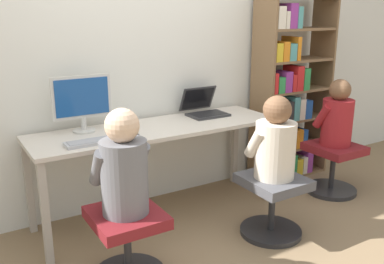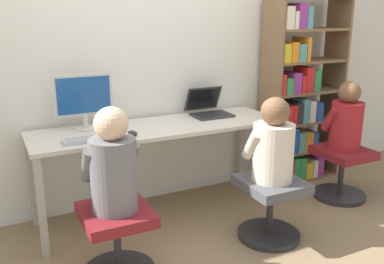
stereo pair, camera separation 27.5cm
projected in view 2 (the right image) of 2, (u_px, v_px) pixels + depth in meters
The scene contains 14 objects.
ground_plane at pixel (175, 229), 3.29m from camera, with size 14.00×14.00×0.00m, color #846B4C.
wall_back at pixel (141, 51), 3.50m from camera, with size 10.00×0.05×2.60m.
desk at pixel (159, 135), 3.36m from camera, with size 1.97×0.59×0.75m.
desktop_monitor at pixel (84, 100), 3.18m from camera, with size 0.44×0.17×0.42m.
laptop at pixel (209, 109), 3.67m from camera, with size 0.33×0.33×0.23m.
keyboard at pixel (95, 139), 2.96m from camera, with size 0.43×0.13×0.03m.
computer_mouse_by_keyboard at pixel (132, 133), 3.08m from camera, with size 0.07×0.11×0.03m.
office_chair_left at pixel (117, 237), 2.65m from camera, with size 0.46×0.46×0.45m.
office_chair_right at pixel (270, 204), 3.10m from camera, with size 0.46×0.46×0.45m.
person_at_monitor at pixel (113, 165), 2.52m from camera, with size 0.34×0.30×0.64m.
person_at_laptop at pixel (273, 145), 2.98m from camera, with size 0.36×0.30×0.60m.
bookshelf at pixel (297, 103), 4.05m from camera, with size 0.79×0.32×1.75m.
office_chair_side at pixel (342, 169), 3.79m from camera, with size 0.46×0.46×0.45m.
person_near_shelf at pixel (346, 120), 3.67m from camera, with size 0.33×0.29×0.59m.
Camera 2 is at (-1.20, -2.71, 1.62)m, focal length 40.00 mm.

